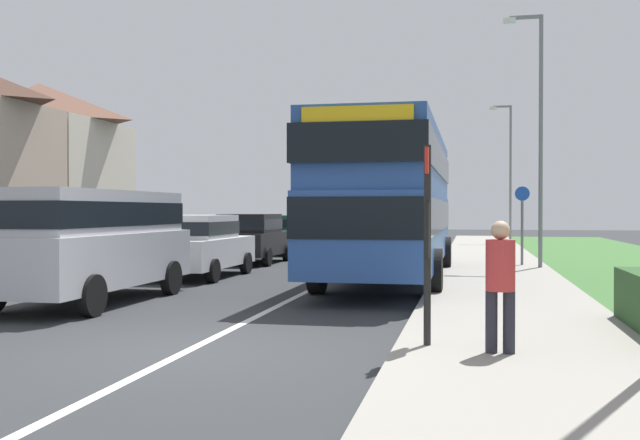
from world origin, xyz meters
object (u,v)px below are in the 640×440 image
(double_decker_bus, at_px, (391,196))
(street_lamp_far, at_px, (508,165))
(parked_car_dark_green, at_px, (297,232))
(street_lamp_mid, at_px, (537,125))
(bus_stop_sign, at_px, (427,231))
(cycle_route_sign, at_px, (522,222))
(parked_van_silver, at_px, (90,236))
(pedestrian_at_stop, at_px, (500,280))
(parked_car_black, at_px, (251,236))
(parked_car_white, at_px, (197,243))

(double_decker_bus, distance_m, street_lamp_far, 21.16)
(parked_car_dark_green, bearing_deg, street_lamp_mid, -38.26)
(bus_stop_sign, xyz_separation_m, cycle_route_sign, (2.07, 13.99, -0.11))
(parked_van_silver, height_order, pedestrian_at_stop, parked_van_silver)
(parked_van_silver, bearing_deg, cycle_route_sign, 49.73)
(parked_car_black, relative_size, street_lamp_far, 0.56)
(double_decker_bus, relative_size, street_lamp_far, 1.58)
(parked_van_silver, relative_size, pedestrian_at_stop, 3.19)
(parked_car_white, distance_m, bus_stop_sign, 11.28)
(bus_stop_sign, bearing_deg, pedestrian_at_stop, -22.24)
(cycle_route_sign, distance_m, street_lamp_mid, 3.03)
(parked_van_silver, height_order, street_lamp_far, street_lamp_far)
(parked_van_silver, relative_size, bus_stop_sign, 2.05)
(parked_van_silver, bearing_deg, parked_car_white, 89.38)
(parked_car_dark_green, bearing_deg, parked_car_black, -92.18)
(parked_van_silver, bearing_deg, parked_car_black, 90.39)
(parked_car_white, bearing_deg, street_lamp_mid, 23.67)
(double_decker_bus, xyz_separation_m, street_lamp_far, (3.88, 20.70, 2.02))
(street_lamp_mid, bearing_deg, parked_car_black, 171.61)
(cycle_route_sign, bearing_deg, parked_car_black, 177.08)
(parked_car_white, xyz_separation_m, parked_car_black, (-0.13, 5.30, -0.00))
(pedestrian_at_stop, height_order, street_lamp_mid, street_lamp_mid)
(parked_van_silver, xyz_separation_m, street_lamp_far, (9.08, 26.30, 2.87))
(cycle_route_sign, bearing_deg, double_decker_bus, -126.88)
(parked_van_silver, distance_m, parked_car_dark_green, 16.43)
(double_decker_bus, xyz_separation_m, street_lamp_mid, (3.87, 3.79, 2.16))
(double_decker_bus, xyz_separation_m, parked_van_silver, (-5.20, -5.60, -0.85))
(parked_car_black, bearing_deg, street_lamp_mid, -8.39)
(parked_car_dark_green, distance_m, bus_stop_sign, 21.16)
(street_lamp_mid, bearing_deg, bus_stop_sign, -100.48)
(pedestrian_at_stop, bearing_deg, double_decker_bus, 103.50)
(parked_car_white, bearing_deg, double_decker_bus, 1.80)
(parked_car_white, bearing_deg, parked_car_black, 91.41)
(bus_stop_sign, relative_size, street_lamp_mid, 0.35)
(cycle_route_sign, height_order, street_lamp_mid, street_lamp_mid)
(parked_van_silver, distance_m, pedestrian_at_stop, 8.55)
(parked_van_silver, height_order, parked_car_black, parked_van_silver)
(bus_stop_sign, bearing_deg, parked_car_dark_green, 107.91)
(double_decker_bus, distance_m, parked_car_white, 5.29)
(parked_car_black, relative_size, street_lamp_mid, 0.54)
(parked_car_white, height_order, pedestrian_at_stop, pedestrian_at_stop)
(parked_van_silver, height_order, street_lamp_mid, street_lamp_mid)
(double_decker_bus, height_order, pedestrian_at_stop, double_decker_bus)
(double_decker_bus, height_order, parked_car_black, double_decker_bus)
(pedestrian_at_stop, bearing_deg, bus_stop_sign, 157.76)
(parked_car_dark_green, relative_size, pedestrian_at_stop, 2.72)
(parked_car_white, xyz_separation_m, parked_car_dark_green, (0.09, 10.99, -0.04))
(double_decker_bus, height_order, parked_van_silver, double_decker_bus)
(double_decker_bus, xyz_separation_m, parked_car_dark_green, (-5.05, 10.83, -1.27))
(pedestrian_at_stop, distance_m, cycle_route_sign, 14.40)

